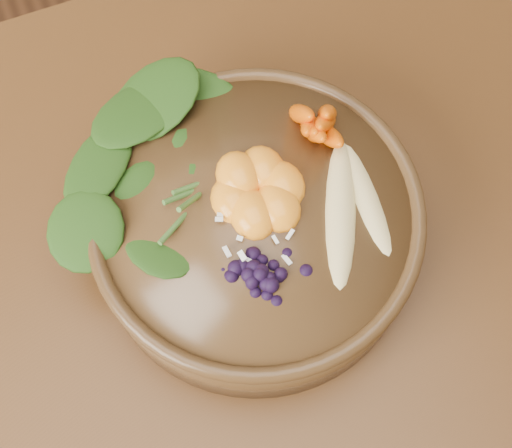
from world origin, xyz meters
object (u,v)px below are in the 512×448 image
object	(u,v)px
kale_heap	(202,138)
carrot_cluster	(315,106)
stoneware_bowl	(256,229)
blueberry_pile	(262,271)
mandarin_cluster	(258,184)
banana_halves	(356,198)

from	to	relation	value
kale_heap	carrot_cluster	world-z (taller)	carrot_cluster
stoneware_bowl	blueberry_pile	world-z (taller)	blueberry_pile
kale_heap	carrot_cluster	xyz separation A→B (m)	(0.09, -0.01, 0.02)
kale_heap	mandarin_cluster	world-z (taller)	kale_heap
carrot_cluster	banana_halves	distance (m)	0.07
stoneware_bowl	kale_heap	distance (m)	0.09
stoneware_bowl	blueberry_pile	xyz separation A→B (m)	(-0.02, -0.05, 0.05)
blueberry_pile	kale_heap	bearing A→B (deg)	91.45
mandarin_cluster	blueberry_pile	xyz separation A→B (m)	(-0.02, -0.06, 0.00)
stoneware_bowl	mandarin_cluster	xyz separation A→B (m)	(0.01, 0.01, 0.05)
kale_heap	mandarin_cluster	xyz separation A→B (m)	(0.03, -0.05, -0.01)
carrot_cluster	blueberry_pile	xyz separation A→B (m)	(-0.08, -0.10, -0.02)
kale_heap	stoneware_bowl	bearing A→B (deg)	-73.48
blueberry_pile	stoneware_bowl	bearing A→B (deg)	72.51
banana_halves	mandarin_cluster	world-z (taller)	mandarin_cluster
kale_heap	banana_halves	world-z (taller)	kale_heap
kale_heap	blueberry_pile	world-z (taller)	kale_heap
carrot_cluster	blueberry_pile	distance (m)	0.13
blueberry_pile	mandarin_cluster	bearing A→B (deg)	70.38
stoneware_bowl	carrot_cluster	bearing A→B (deg)	35.96
banana_halves	stoneware_bowl	bearing A→B (deg)	-177.26
stoneware_bowl	kale_heap	size ratio (longest dim) A/B	1.53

